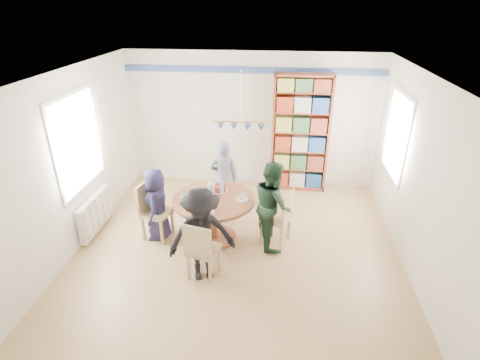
# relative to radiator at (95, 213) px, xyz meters

# --- Properties ---
(ground) EXTENTS (5.00, 5.00, 0.00)m
(ground) POSITION_rel_radiator_xyz_m (2.42, -0.30, -0.35)
(ground) COLOR tan
(room_shell) EXTENTS (5.00, 5.00, 5.00)m
(room_shell) POSITION_rel_radiator_xyz_m (2.16, 0.57, 1.30)
(room_shell) COLOR white
(room_shell) RESTS_ON ground
(radiator) EXTENTS (0.12, 1.00, 0.60)m
(radiator) POSITION_rel_radiator_xyz_m (0.00, 0.00, 0.00)
(radiator) COLOR silver
(radiator) RESTS_ON ground
(dining_table) EXTENTS (1.30, 1.30, 0.75)m
(dining_table) POSITION_rel_radiator_xyz_m (2.01, 0.01, 0.21)
(dining_table) COLOR brown
(dining_table) RESTS_ON ground
(chair_left) EXTENTS (0.52, 0.52, 0.96)m
(chair_left) POSITION_rel_radiator_xyz_m (1.00, -0.02, 0.18)
(chair_left) COLOR tan
(chair_left) RESTS_ON ground
(chair_right) EXTENTS (0.52, 0.52, 0.91)m
(chair_right) POSITION_rel_radiator_xyz_m (3.07, 0.01, 0.15)
(chair_right) COLOR tan
(chair_right) RESTS_ON ground
(chair_far) EXTENTS (0.43, 0.43, 0.85)m
(chair_far) POSITION_rel_radiator_xyz_m (2.04, 1.07, 0.12)
(chair_far) COLOR tan
(chair_far) RESTS_ON ground
(chair_near) EXTENTS (0.49, 0.49, 0.92)m
(chair_near) POSITION_rel_radiator_xyz_m (2.00, -0.97, 0.15)
(chair_near) COLOR tan
(chair_near) RESTS_ON ground
(person_left) EXTENTS (0.43, 0.62, 1.21)m
(person_left) POSITION_rel_radiator_xyz_m (1.09, -0.03, 0.25)
(person_left) COLOR #1B1937
(person_left) RESTS_ON ground
(person_right) EXTENTS (0.72, 0.82, 1.43)m
(person_right) POSITION_rel_radiator_xyz_m (2.94, -0.02, 0.36)
(person_right) COLOR #183121
(person_right) RESTS_ON ground
(person_far) EXTENTS (0.54, 0.39, 1.36)m
(person_far) POSITION_rel_radiator_xyz_m (2.03, 0.92, 0.33)
(person_far) COLOR gray
(person_far) RESTS_ON ground
(person_near) EXTENTS (1.02, 0.79, 1.40)m
(person_near) POSITION_rel_radiator_xyz_m (2.01, -0.93, 0.35)
(person_near) COLOR black
(person_near) RESTS_ON ground
(bookshelf) EXTENTS (1.11, 0.33, 2.34)m
(bookshelf) POSITION_rel_radiator_xyz_m (3.39, 2.04, 0.80)
(bookshelf) COLOR brown
(bookshelf) RESTS_ON ground
(tableware) EXTENTS (1.08, 1.08, 0.29)m
(tableware) POSITION_rel_radiator_xyz_m (1.99, 0.04, 0.46)
(tableware) COLOR white
(tableware) RESTS_ON dining_table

